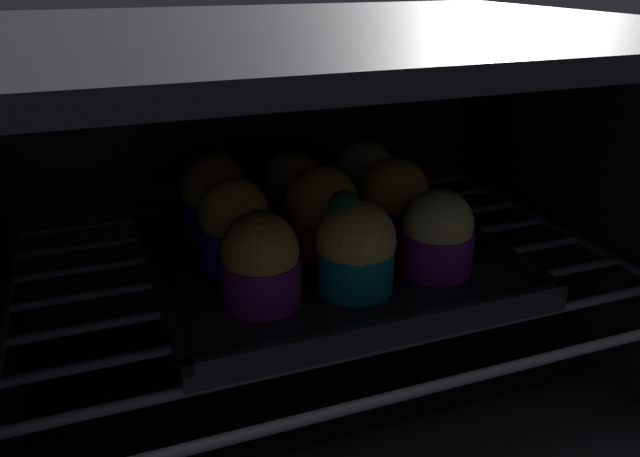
{
  "coord_description": "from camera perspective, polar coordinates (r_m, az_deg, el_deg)",
  "views": [
    {
      "loc": [
        -19.13,
        -27.03,
        39.88
      ],
      "look_at": [
        0.0,
        22.92,
        17.39
      ],
      "focal_mm": 35.61,
      "sensor_mm": 36.0,
      "label": 1
    }
  ],
  "objects": [
    {
      "name": "oven_cavity",
      "position": [
        0.61,
        -1.12,
        0.79
      ],
      "size": [
        59.0,
        47.0,
        37.0
      ],
      "color": "black",
      "rests_on": "ground"
    },
    {
      "name": "oven_rack",
      "position": [
        0.59,
        0.32,
        -3.73
      ],
      "size": [
        54.8,
        42.0,
        0.8
      ],
      "color": "#51515B",
      "rests_on": "oven_cavity"
    },
    {
      "name": "baking_tray",
      "position": [
        0.59,
        -0.0,
        -2.42
      ],
      "size": [
        30.66,
        30.66,
        2.2
      ],
      "color": "black",
      "rests_on": "oven_rack"
    },
    {
      "name": "muffin_row0_col0",
      "position": [
        0.49,
        -5.37,
        -2.99
      ],
      "size": [
        6.21,
        6.21,
        7.46
      ],
      "color": "#7A238C",
      "rests_on": "baking_tray"
    },
    {
      "name": "muffin_row0_col1",
      "position": [
        0.51,
        2.95,
        -1.82
      ],
      "size": [
        6.42,
        6.42,
        8.3
      ],
      "color": "#0C8C84",
      "rests_on": "baking_tray"
    },
    {
      "name": "muffin_row0_col2",
      "position": [
        0.55,
        10.52,
        -0.58
      ],
      "size": [
        6.21,
        6.21,
        7.34
      ],
      "color": "#7A238C",
      "rests_on": "baking_tray"
    },
    {
      "name": "muffin_row1_col0",
      "position": [
        0.55,
        -7.73,
        0.32
      ],
      "size": [
        6.21,
        6.21,
        7.93
      ],
      "color": "#1928B7",
      "rests_on": "baking_tray"
    },
    {
      "name": "muffin_row1_col1",
      "position": [
        0.57,
        -0.05,
        1.42
      ],
      "size": [
        6.64,
        6.64,
        8.22
      ],
      "color": "red",
      "rests_on": "baking_tray"
    },
    {
      "name": "muffin_row1_col2",
      "position": [
        0.6,
        6.62,
        2.43
      ],
      "size": [
        6.52,
        6.52,
        8.16
      ],
      "color": "#1928B7",
      "rests_on": "baking_tray"
    },
    {
      "name": "muffin_row2_col0",
      "position": [
        0.62,
        -9.4,
        2.89
      ],
      "size": [
        6.41,
        6.41,
        8.22
      ],
      "color": "#1928B7",
      "rests_on": "baking_tray"
    },
    {
      "name": "muffin_row2_col1",
      "position": [
        0.64,
        -2.61,
        3.54
      ],
      "size": [
        6.21,
        6.21,
        7.45
      ],
      "color": "#7A238C",
      "rests_on": "baking_tray"
    },
    {
      "name": "muffin_row2_col2",
      "position": [
        0.67,
        3.88,
        4.53
      ],
      "size": [
        6.21,
        6.21,
        7.7
      ],
      "color": "#1928B7",
      "rests_on": "baking_tray"
    }
  ]
}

